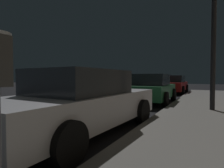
{
  "coord_description": "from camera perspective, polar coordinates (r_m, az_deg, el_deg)",
  "views": [
    {
      "loc": [
        5.41,
        -0.28,
        1.25
      ],
      "look_at": [
        3.99,
        2.42,
        1.15
      ],
      "focal_mm": 29.49,
      "sensor_mm": 36.0,
      "label": 1
    }
  ],
  "objects": [
    {
      "name": "car_green",
      "position": [
        9.49,
        12.02,
        -1.37
      ],
      "size": [
        2.11,
        4.04,
        1.43
      ],
      "color": "#19592D",
      "rests_on": "ground"
    },
    {
      "name": "car_red",
      "position": [
        15.82,
        18.38,
        -0.11
      ],
      "size": [
        2.04,
        4.49,
        1.43
      ],
      "color": "maroon",
      "rests_on": "ground"
    },
    {
      "name": "car_silver",
      "position": [
        4.31,
        -9.14,
        -5.43
      ],
      "size": [
        2.2,
        4.64,
        1.43
      ],
      "color": "#B7B7BF",
      "rests_on": "ground"
    },
    {
      "name": "street_lamp",
      "position": [
        7.57,
        29.08,
        19.93
      ],
      "size": [
        0.44,
        0.44,
        5.2
      ],
      "color": "black",
      "rests_on": "sidewalk"
    }
  ]
}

